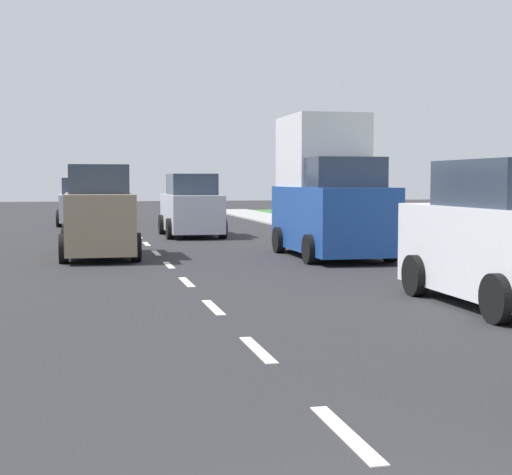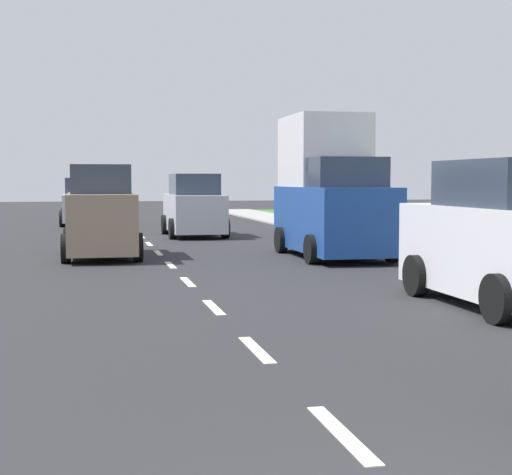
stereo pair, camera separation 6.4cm
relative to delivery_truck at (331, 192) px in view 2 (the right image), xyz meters
The scene contains 7 objects.
ground_plane 6.76m from the delivery_truck, 129.05° to the left, with size 96.00×96.00×0.00m, color #28282B.
lane_center_line 10.30m from the delivery_truck, 113.98° to the left, with size 0.14×46.40×0.01m.
delivery_truck is the anchor object (origin of this frame).
car_oncoming_third 16.66m from the delivery_truck, 111.06° to the left, with size 2.06×4.23×2.00m.
car_parked_curbside 8.09m from the delivery_truck, 88.97° to the right, with size 1.86×4.22×2.21m.
car_oncoming_second 5.73m from the delivery_truck, 169.92° to the left, with size 1.86×3.91×2.28m.
car_outgoing_far 8.15m from the delivery_truck, 106.96° to the left, with size 1.94×4.02×2.12m.
Camera 2 is at (-1.87, -2.80, 1.91)m, focal length 55.09 mm.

